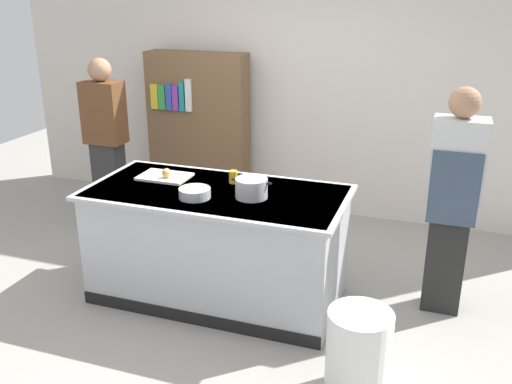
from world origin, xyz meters
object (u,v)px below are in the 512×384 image
(mixing_bowl, at_px, (195,193))
(person_guest, at_px, (106,142))
(trash_bin, at_px, (358,354))
(juice_cup, at_px, (233,177))
(onion, at_px, (167,173))
(stock_pot, at_px, (251,188))
(bookshelf, at_px, (198,131))
(person_chef, at_px, (453,198))

(mixing_bowl, relative_size, person_guest, 0.14)
(trash_bin, bearing_deg, juice_cup, 139.80)
(juice_cup, bearing_deg, trash_bin, -40.20)
(onion, xyz_separation_m, stock_pot, (0.77, -0.15, 0.01))
(bookshelf, bearing_deg, person_chef, -27.81)
(trash_bin, relative_size, person_guest, 0.33)
(bookshelf, bearing_deg, stock_pot, -55.40)
(onion, relative_size, bookshelf, 0.04)
(trash_bin, distance_m, person_chef, 1.42)
(stock_pot, relative_size, mixing_bowl, 1.30)
(onion, height_order, stock_pot, stock_pot)
(onion, xyz_separation_m, juice_cup, (0.53, 0.11, -0.01))
(trash_bin, bearing_deg, mixing_bowl, 155.53)
(stock_pot, xyz_separation_m, person_chef, (1.39, 0.44, -0.06))
(onion, distance_m, person_chef, 2.18)
(mixing_bowl, bearing_deg, stock_pot, 20.03)
(stock_pot, distance_m, bookshelf, 2.24)
(mixing_bowl, relative_size, trash_bin, 0.42)
(person_guest, bearing_deg, juice_cup, 58.31)
(trash_bin, distance_m, person_guest, 3.34)
(bookshelf, bearing_deg, onion, -73.48)
(stock_pot, xyz_separation_m, bookshelf, (-1.27, 1.85, -0.12))
(onion, relative_size, trash_bin, 0.14)
(mixing_bowl, height_order, bookshelf, bookshelf)
(trash_bin, bearing_deg, person_chef, 69.45)
(onion, bearing_deg, bookshelf, 106.52)
(mixing_bowl, height_order, trash_bin, mixing_bowl)
(onion, distance_m, person_guest, 1.36)
(trash_bin, bearing_deg, stock_pot, 141.63)
(juice_cup, relative_size, person_guest, 0.06)
(person_guest, bearing_deg, stock_pot, 54.54)
(onion, height_order, trash_bin, onion)
(mixing_bowl, distance_m, trash_bin, 1.61)
(stock_pot, height_order, person_chef, person_chef)
(person_guest, bearing_deg, bookshelf, 138.49)
(mixing_bowl, bearing_deg, onion, 142.69)
(mixing_bowl, bearing_deg, juice_cup, 69.63)
(person_chef, distance_m, person_guest, 3.29)
(juice_cup, xyz_separation_m, bookshelf, (-1.03, 1.59, -0.10))
(person_chef, bearing_deg, stock_pot, 114.60)
(bookshelf, bearing_deg, juice_cup, -57.04)
(juice_cup, height_order, person_guest, person_guest)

